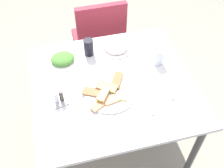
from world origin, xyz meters
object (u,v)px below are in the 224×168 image
(dining_chair, at_px, (100,39))
(dining_table, at_px, (113,92))
(salad_plate_greens, at_px, (63,59))
(paper_napkin, at_px, (162,107))
(condiment_caddy, at_px, (59,99))
(fork, at_px, (163,109))
(pide_platter, at_px, (109,92))
(drinking_glass, at_px, (158,57))
(salad_plate_rice, at_px, (116,47))
(soda_can, at_px, (89,47))
(spoon, at_px, (161,104))

(dining_chair, bearing_deg, dining_table, -94.99)
(dining_table, bearing_deg, salad_plate_greens, 136.03)
(paper_napkin, bearing_deg, condiment_caddy, 162.16)
(fork, bearing_deg, condiment_caddy, 146.48)
(pide_platter, distance_m, drinking_glass, 0.42)
(drinking_glass, bearing_deg, salad_plate_rice, 138.74)
(dining_table, relative_size, paper_napkin, 6.91)
(salad_plate_rice, height_order, fork, salad_plate_rice)
(pide_platter, xyz_separation_m, paper_napkin, (0.28, -0.18, -0.01))
(drinking_glass, bearing_deg, pide_platter, -154.70)
(pide_platter, height_order, fork, pide_platter)
(pide_platter, bearing_deg, fork, -35.17)
(drinking_glass, relative_size, fork, 0.62)
(condiment_caddy, bearing_deg, salad_plate_greens, 79.44)
(dining_table, distance_m, salad_plate_greens, 0.41)
(dining_table, xyz_separation_m, dining_chair, (0.06, 0.73, -0.15))
(dining_chair, bearing_deg, condiment_caddy, -117.01)
(dining_table, relative_size, salad_plate_rice, 4.37)
(dining_table, height_order, dining_chair, dining_chair)
(paper_napkin, bearing_deg, dining_table, 132.47)
(pide_platter, height_order, drinking_glass, drinking_glass)
(salad_plate_greens, distance_m, fork, 0.74)
(pide_platter, distance_m, soda_can, 0.39)
(fork, bearing_deg, spoon, 75.94)
(pide_platter, distance_m, paper_napkin, 0.33)
(condiment_caddy, bearing_deg, salad_plate_rice, 40.36)
(dining_chair, height_order, pide_platter, dining_chair)
(dining_table, xyz_separation_m, paper_napkin, (0.23, -0.25, 0.09))
(salad_plate_rice, distance_m, condiment_caddy, 0.58)
(pide_platter, relative_size, condiment_caddy, 3.09)
(paper_napkin, xyz_separation_m, condiment_caddy, (-0.57, 0.18, 0.03))
(drinking_glass, xyz_separation_m, spoon, (-0.10, -0.34, -0.05))
(soda_can, relative_size, fork, 0.69)
(dining_chair, distance_m, soda_can, 0.54)
(salad_plate_greens, height_order, salad_plate_rice, salad_plate_greens)
(spoon, bearing_deg, pide_platter, 132.97)
(salad_plate_greens, bearing_deg, dining_chair, 53.30)
(pide_platter, height_order, condiment_caddy, condiment_caddy)
(dining_table, distance_m, soda_can, 0.35)
(dining_table, height_order, fork, fork)
(salad_plate_greens, xyz_separation_m, spoon, (0.51, -0.50, -0.02))
(dining_chair, relative_size, pide_platter, 2.76)
(salad_plate_greens, bearing_deg, drinking_glass, -15.15)
(drinking_glass, bearing_deg, salad_plate_greens, 164.85)
(dining_table, xyz_separation_m, salad_plate_greens, (-0.28, 0.27, 0.11))
(salad_plate_rice, xyz_separation_m, fork, (0.13, -0.58, -0.01))
(salad_plate_greens, bearing_deg, salad_plate_rice, 5.92)
(paper_napkin, distance_m, fork, 0.02)
(condiment_caddy, bearing_deg, spoon, -16.20)
(dining_table, distance_m, pide_platter, 0.13)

